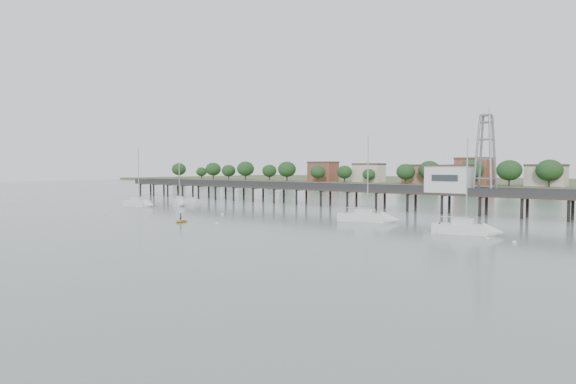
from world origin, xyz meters
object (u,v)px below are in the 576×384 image
at_px(sailboat_c, 374,218).
at_px(pier, 339,190).
at_px(white_tender, 193,201).
at_px(sailboat_a, 142,204).
at_px(sailboat_b, 180,203).
at_px(lattice_tower, 485,154).
at_px(yellow_dinghy, 181,222).
at_px(sailboat_d, 473,230).

bearing_deg(sailboat_c, pier, 117.21).
xyz_separation_m(pier, white_tender, (-32.63, -14.36, -3.30)).
relative_size(sailboat_a, white_tender, 3.23).
bearing_deg(sailboat_c, sailboat_b, 162.25).
distance_m(lattice_tower, sailboat_b, 65.29).
distance_m(lattice_tower, yellow_dinghy, 55.05).
height_order(sailboat_c, sailboat_d, sailboat_c).
bearing_deg(lattice_tower, sailboat_d, -76.04).
height_order(pier, lattice_tower, lattice_tower).
height_order(sailboat_a, sailboat_d, sailboat_a).
height_order(pier, sailboat_b, sailboat_b).
xyz_separation_m(sailboat_a, sailboat_d, (72.63, 1.07, 0.00)).
xyz_separation_m(sailboat_b, sailboat_c, (50.31, -0.78, -0.02)).
relative_size(sailboat_c, sailboat_d, 1.10).
xyz_separation_m(pier, sailboat_b, (-29.55, -20.66, -3.14)).
bearing_deg(sailboat_b, yellow_dinghy, -11.53).
height_order(sailboat_d, yellow_dinghy, sailboat_d).
bearing_deg(sailboat_d, white_tender, 154.34).
xyz_separation_m(sailboat_a, white_tender, (1.97, 13.00, -0.14)).
bearing_deg(pier, yellow_dinghy, -93.77).
xyz_separation_m(lattice_tower, sailboat_c, (-10.74, -21.44, -10.47)).
distance_m(sailboat_d, white_tender, 71.67).
bearing_deg(lattice_tower, white_tender, -167.37).
relative_size(pier, sailboat_d, 11.19).
relative_size(sailboat_d, white_tender, 3.16).
xyz_separation_m(sailboat_c, white_tender, (-53.39, 7.08, -0.14)).
bearing_deg(lattice_tower, sailboat_c, -116.60).
distance_m(pier, sailboat_d, 46.35).
xyz_separation_m(pier, lattice_tower, (31.50, 0.00, 7.31)).
distance_m(pier, sailboat_a, 44.22).
relative_size(sailboat_c, white_tender, 3.47).
distance_m(sailboat_a, sailboat_d, 72.64).
distance_m(pier, lattice_tower, 32.34).
bearing_deg(sailboat_c, sailboat_d, -32.58).
height_order(sailboat_c, yellow_dinghy, sailboat_c).
xyz_separation_m(lattice_tower, white_tender, (-64.13, -14.36, -10.60)).
relative_size(sailboat_b, white_tender, 2.45).
bearing_deg(lattice_tower, pier, -180.00).
bearing_deg(sailboat_b, lattice_tower, 45.24).
bearing_deg(sailboat_a, sailboat_b, 46.43).
distance_m(lattice_tower, sailboat_a, 72.30).
distance_m(sailboat_d, yellow_dinghy, 43.58).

